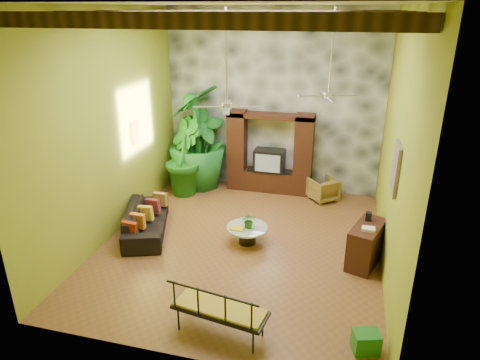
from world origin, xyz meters
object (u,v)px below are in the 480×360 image
(wicker_armchair, at_px, (323,189))
(tall_plant_c, at_px, (198,137))
(tall_plant_a, at_px, (203,148))
(ceiling_fan_back, at_px, (329,85))
(green_bin, at_px, (366,342))
(entertainment_center, at_px, (269,159))
(ceiling_fan_front, at_px, (227,95))
(tall_plant_b, at_px, (183,157))
(coffee_table, at_px, (247,233))
(iron_bench, at_px, (218,309))
(side_console, at_px, (366,245))
(sofa, at_px, (146,220))

(wicker_armchair, relative_size, tall_plant_c, 0.23)
(tall_plant_a, bearing_deg, ceiling_fan_back, -26.29)
(green_bin, bearing_deg, ceiling_fan_back, 105.17)
(ceiling_fan_back, distance_m, tall_plant_a, 4.49)
(entertainment_center, bearing_deg, ceiling_fan_front, -93.24)
(ceiling_fan_back, height_order, tall_plant_b, ceiling_fan_back)
(tall_plant_b, bearing_deg, tall_plant_a, 53.23)
(coffee_table, xyz_separation_m, green_bin, (2.55, -2.73, -0.08))
(wicker_armchair, bearing_deg, iron_bench, 38.19)
(ceiling_fan_front, distance_m, tall_plant_a, 4.35)
(ceiling_fan_front, xyz_separation_m, tall_plant_c, (-1.88, 3.36, -1.91))
(tall_plant_c, relative_size, green_bin, 7.54)
(tall_plant_a, height_order, side_console, tall_plant_a)
(ceiling_fan_back, relative_size, tall_plant_b, 0.87)
(sofa, height_order, side_console, side_console)
(coffee_table, height_order, side_console, side_console)
(entertainment_center, xyz_separation_m, ceiling_fan_back, (1.60, -1.94, 2.44))
(sofa, relative_size, coffee_table, 2.38)
(ceiling_fan_back, xyz_separation_m, tall_plant_a, (-3.50, 1.73, -2.22))
(tall_plant_c, bearing_deg, entertainment_center, 4.77)
(entertainment_center, distance_m, tall_plant_a, 1.92)
(ceiling_fan_front, xyz_separation_m, tall_plant_b, (-2.12, 2.77, -2.33))
(entertainment_center, xyz_separation_m, iron_bench, (0.36, -6.07, -0.43))
(entertainment_center, height_order, side_console, entertainment_center)
(tall_plant_b, height_order, green_bin, tall_plant_b)
(wicker_armchair, height_order, green_bin, wicker_armchair)
(entertainment_center, bearing_deg, ceiling_fan_back, -50.43)
(wicker_armchair, bearing_deg, green_bin, 61.06)
(iron_bench, distance_m, side_console, 3.61)
(sofa, distance_m, coffee_table, 2.41)
(side_console, relative_size, green_bin, 2.75)
(tall_plant_a, distance_m, tall_plant_b, 0.71)
(wicker_armchair, relative_size, iron_bench, 0.43)
(ceiling_fan_back, relative_size, tall_plant_a, 0.79)
(tall_plant_c, relative_size, coffee_table, 3.25)
(wicker_armchair, xyz_separation_m, side_console, (1.08, -2.98, 0.12))
(tall_plant_b, distance_m, iron_bench, 5.96)
(entertainment_center, relative_size, wicker_armchair, 3.45)
(sofa, xyz_separation_m, tall_plant_a, (0.40, 2.99, 0.86))
(coffee_table, bearing_deg, tall_plant_c, 126.90)
(side_console, bearing_deg, sofa, -162.82)
(entertainment_center, height_order, green_bin, entertainment_center)
(ceiling_fan_front, bearing_deg, entertainment_center, 86.76)
(wicker_armchair, distance_m, coffee_table, 3.15)
(iron_bench, bearing_deg, side_console, 59.76)
(entertainment_center, distance_m, iron_bench, 6.09)
(tall_plant_b, bearing_deg, iron_bench, -63.16)
(iron_bench, bearing_deg, tall_plant_a, 120.12)
(tall_plant_c, xyz_separation_m, iron_bench, (2.44, -5.89, -0.96))
(ceiling_fan_front, xyz_separation_m, ceiling_fan_back, (1.80, 1.60, 0.00))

